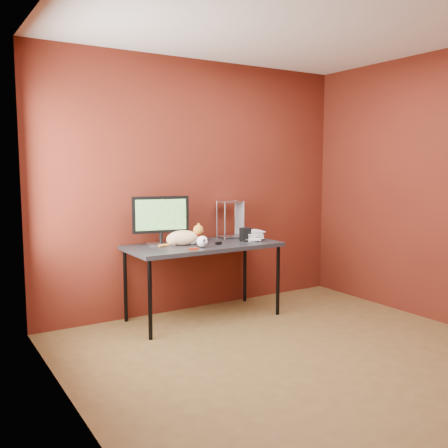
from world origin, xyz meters
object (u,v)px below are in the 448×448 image
monitor (161,218)px  book_stack (246,188)px  desk (203,249)px  cat (183,237)px  skull_mug (202,241)px  speaker (245,235)px

monitor → book_stack: 0.94m
desk → monitor: 0.52m
cat → skull_mug: (0.09, -0.21, -0.02)m
desk → skull_mug: (-0.10, -0.17, 0.11)m
cat → monitor: bearing=169.6°
desk → cat: size_ratio=3.32×
desk → speaker: size_ratio=11.08×
cat → skull_mug: size_ratio=3.87×
desk → monitor: (-0.39, 0.14, 0.32)m
monitor → book_stack: (0.89, -0.14, 0.28)m
monitor → speaker: 0.89m
monitor → cat: size_ratio=1.20×
monitor → skull_mug: bearing=-35.3°
speaker → book_stack: book_stack is taller
monitor → skull_mug: (0.28, -0.31, -0.21)m
book_stack → skull_mug: bearing=-164.3°
desk → skull_mug: skull_mug is taller
skull_mug → book_stack: size_ratio=0.11×
speaker → monitor: bearing=175.5°
monitor → book_stack: size_ratio=0.50×
skull_mug → book_stack: 0.80m
cat → speaker: 0.66m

